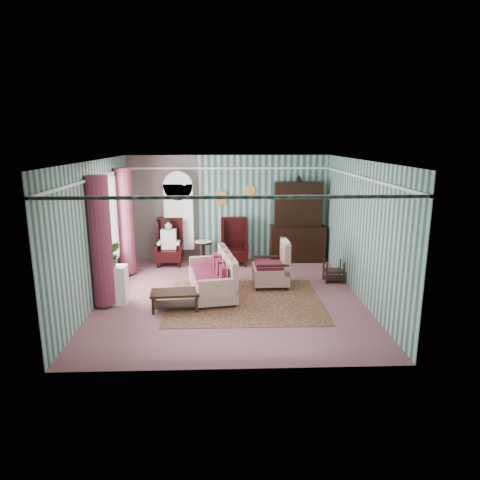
{
  "coord_description": "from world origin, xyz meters",
  "views": [
    {
      "loc": [
        -0.11,
        -8.72,
        3.31
      ],
      "look_at": [
        0.23,
        0.6,
        1.11
      ],
      "focal_mm": 32.0,
      "sensor_mm": 36.0,
      "label": 1
    }
  ],
  "objects_px": {
    "plant_stand": "(114,285)",
    "sofa": "(212,270)",
    "round_side_table": "(203,252)",
    "wingback_left": "(169,242)",
    "dresser_hutch": "(298,219)",
    "coffee_table": "(175,300)",
    "bookcase": "(179,221)",
    "floral_armchair": "(271,265)",
    "nest_table": "(334,271)",
    "seated_woman": "(169,244)",
    "wingback_right": "(234,242)"
  },
  "relations": [
    {
      "from": "dresser_hutch",
      "to": "plant_stand",
      "type": "xyz_separation_m",
      "value": [
        -4.3,
        -3.02,
        -0.78
      ]
    },
    {
      "from": "wingback_left",
      "to": "round_side_table",
      "type": "distance_m",
      "value": 0.97
    },
    {
      "from": "bookcase",
      "to": "seated_woman",
      "type": "xyz_separation_m",
      "value": [
        -0.25,
        -0.39,
        -0.53
      ]
    },
    {
      "from": "seated_woman",
      "to": "sofa",
      "type": "relative_size",
      "value": 0.63
    },
    {
      "from": "floral_armchair",
      "to": "wingback_left",
      "type": "bearing_deg",
      "value": 53.74
    },
    {
      "from": "wingback_right",
      "to": "nest_table",
      "type": "height_order",
      "value": "wingback_right"
    },
    {
      "from": "round_side_table",
      "to": "coffee_table",
      "type": "bearing_deg",
      "value": -97.01
    },
    {
      "from": "sofa",
      "to": "round_side_table",
      "type": "bearing_deg",
      "value": -2.9
    },
    {
      "from": "wingback_left",
      "to": "floral_armchair",
      "type": "distance_m",
      "value": 3.12
    },
    {
      "from": "wingback_right",
      "to": "floral_armchair",
      "type": "distance_m",
      "value": 1.98
    },
    {
      "from": "seated_woman",
      "to": "floral_armchair",
      "type": "distance_m",
      "value": 3.12
    },
    {
      "from": "coffee_table",
      "to": "wingback_right",
      "type": "bearing_deg",
      "value": 68.17
    },
    {
      "from": "plant_stand",
      "to": "sofa",
      "type": "relative_size",
      "value": 0.43
    },
    {
      "from": "wingback_right",
      "to": "seated_woman",
      "type": "bearing_deg",
      "value": 180.0
    },
    {
      "from": "bookcase",
      "to": "sofa",
      "type": "relative_size",
      "value": 1.19
    },
    {
      "from": "wingback_right",
      "to": "coffee_table",
      "type": "bearing_deg",
      "value": -111.83
    },
    {
      "from": "wingback_left",
      "to": "coffee_table",
      "type": "distance_m",
      "value": 3.2
    },
    {
      "from": "bookcase",
      "to": "wingback_right",
      "type": "relative_size",
      "value": 1.79
    },
    {
      "from": "round_side_table",
      "to": "nest_table",
      "type": "distance_m",
      "value": 3.6
    },
    {
      "from": "coffee_table",
      "to": "nest_table",
      "type": "bearing_deg",
      "value": 23.84
    },
    {
      "from": "bookcase",
      "to": "dresser_hutch",
      "type": "height_order",
      "value": "dresser_hutch"
    },
    {
      "from": "dresser_hutch",
      "to": "round_side_table",
      "type": "height_order",
      "value": "dresser_hutch"
    },
    {
      "from": "wingback_left",
      "to": "dresser_hutch",
      "type": "bearing_deg",
      "value": 4.41
    },
    {
      "from": "wingback_left",
      "to": "sofa",
      "type": "distance_m",
      "value": 2.6
    },
    {
      "from": "seated_woman",
      "to": "round_side_table",
      "type": "distance_m",
      "value": 0.96
    },
    {
      "from": "floral_armchair",
      "to": "wingback_right",
      "type": "bearing_deg",
      "value": 22.77
    },
    {
      "from": "wingback_right",
      "to": "coffee_table",
      "type": "xyz_separation_m",
      "value": [
        -1.25,
        -3.13,
        -0.44
      ]
    },
    {
      "from": "dresser_hutch",
      "to": "wingback_right",
      "type": "relative_size",
      "value": 1.89
    },
    {
      "from": "wingback_left",
      "to": "coffee_table",
      "type": "relative_size",
      "value": 1.31
    },
    {
      "from": "coffee_table",
      "to": "bookcase",
      "type": "bearing_deg",
      "value": 94.02
    },
    {
      "from": "wingback_left",
      "to": "plant_stand",
      "type": "distance_m",
      "value": 2.87
    },
    {
      "from": "bookcase",
      "to": "nest_table",
      "type": "bearing_deg",
      "value": -26.92
    },
    {
      "from": "wingback_right",
      "to": "dresser_hutch",
      "type": "bearing_deg",
      "value": 8.77
    },
    {
      "from": "sofa",
      "to": "floral_armchair",
      "type": "distance_m",
      "value": 1.43
    },
    {
      "from": "nest_table",
      "to": "coffee_table",
      "type": "distance_m",
      "value": 3.91
    },
    {
      "from": "round_side_table",
      "to": "sofa",
      "type": "distance_m",
      "value": 2.48
    },
    {
      "from": "dresser_hutch",
      "to": "coffee_table",
      "type": "relative_size",
      "value": 2.47
    },
    {
      "from": "sofa",
      "to": "plant_stand",
      "type": "bearing_deg",
      "value": 92.72
    },
    {
      "from": "coffee_table",
      "to": "seated_woman",
      "type": "bearing_deg",
      "value": 99.03
    },
    {
      "from": "dresser_hutch",
      "to": "round_side_table",
      "type": "distance_m",
      "value": 2.75
    },
    {
      "from": "bookcase",
      "to": "seated_woman",
      "type": "distance_m",
      "value": 0.7
    },
    {
      "from": "bookcase",
      "to": "wingback_right",
      "type": "xyz_separation_m",
      "value": [
        1.5,
        -0.39,
        -0.5
      ]
    },
    {
      "from": "dresser_hutch",
      "to": "wingback_right",
      "type": "bearing_deg",
      "value": -171.23
    },
    {
      "from": "nest_table",
      "to": "seated_woman",
      "type": "bearing_deg",
      "value": 159.15
    },
    {
      "from": "wingback_right",
      "to": "bookcase",
      "type": "bearing_deg",
      "value": 165.43
    },
    {
      "from": "sofa",
      "to": "floral_armchair",
      "type": "height_order",
      "value": "sofa"
    },
    {
      "from": "seated_woman",
      "to": "wingback_left",
      "type": "bearing_deg",
      "value": 0.0
    },
    {
      "from": "wingback_left",
      "to": "round_side_table",
      "type": "bearing_deg",
      "value": 9.46
    },
    {
      "from": "sofa",
      "to": "seated_woman",
      "type": "bearing_deg",
      "value": 17.65
    },
    {
      "from": "floral_armchair",
      "to": "sofa",
      "type": "bearing_deg",
      "value": 109.42
    }
  ]
}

